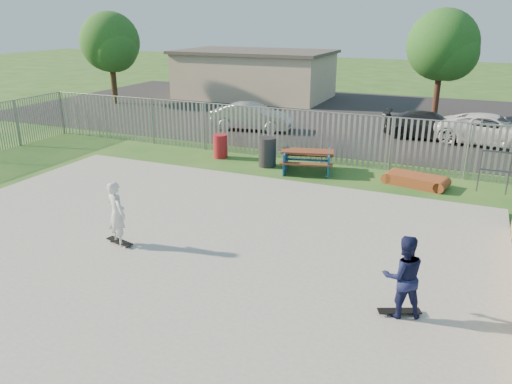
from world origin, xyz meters
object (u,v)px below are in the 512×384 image
at_px(funbox, 416,180).
at_px(tree_left, 110,42).
at_px(trash_bin_red, 220,146).
at_px(picnic_table, 307,161).
at_px(skater_white, 117,213).
at_px(car_dark, 429,125).
at_px(skater_navy, 403,276).
at_px(trash_bin_grey, 267,152).
at_px(tree_mid, 443,45).
at_px(car_white, 492,130).
at_px(car_silver, 252,117).

height_order(funbox, tree_left, tree_left).
relative_size(trash_bin_red, tree_left, 0.16).
height_order(picnic_table, skater_white, skater_white).
bearing_deg(funbox, trash_bin_red, -171.14).
relative_size(picnic_table, car_dark, 0.53).
xyz_separation_m(trash_bin_red, skater_navy, (8.37, -8.86, 0.48)).
distance_m(tree_left, skater_white, 22.56).
xyz_separation_m(trash_bin_grey, tree_mid, (4.98, 12.53, 3.39)).
distance_m(trash_bin_grey, skater_white, 8.14).
height_order(car_dark, skater_navy, skater_navy).
xyz_separation_m(trash_bin_grey, car_dark, (5.19, 7.17, 0.07)).
bearing_deg(car_white, funbox, 169.10).
bearing_deg(picnic_table, car_white, 34.21).
xyz_separation_m(car_white, tree_mid, (-2.86, 5.54, 3.26)).
relative_size(funbox, skater_white, 1.20).
xyz_separation_m(trash_bin_grey, car_white, (7.83, 6.99, 0.13)).
bearing_deg(car_silver, skater_white, -177.67).
bearing_deg(car_white, car_silver, 105.04).
xyz_separation_m(car_silver, skater_navy, (9.29, -14.03, 0.27)).
relative_size(trash_bin_red, tree_mid, 0.16).
bearing_deg(trash_bin_red, skater_white, -79.23).
xyz_separation_m(tree_left, skater_navy, (20.75, -17.83, -2.90)).
distance_m(funbox, car_silver, 10.29).
relative_size(trash_bin_grey, car_white, 0.23).
relative_size(car_white, skater_white, 2.98).
xyz_separation_m(trash_bin_grey, skater_white, (-0.58, -8.11, 0.40)).
bearing_deg(skater_white, tree_mid, -81.95).
xyz_separation_m(trash_bin_red, car_white, (10.03, 6.63, 0.21)).
height_order(trash_bin_red, skater_white, skater_white).
distance_m(picnic_table, tree_mid, 13.51).
bearing_deg(funbox, picnic_table, -168.18).
bearing_deg(skater_white, tree_left, -28.14).
distance_m(trash_bin_grey, car_silver, 6.35).
bearing_deg(skater_navy, trash_bin_grey, -78.19).
bearing_deg(car_dark, tree_mid, -0.19).
bearing_deg(skater_navy, tree_left, -64.87).
bearing_deg(skater_white, car_dark, -87.55).
bearing_deg(trash_bin_grey, funbox, -1.07).
bearing_deg(skater_white, car_silver, -56.36).
relative_size(picnic_table, trash_bin_grey, 2.00).
relative_size(tree_left, tree_mid, 0.98).
height_order(picnic_table, trash_bin_grey, trash_bin_grey).
height_order(car_white, tree_left, tree_left).
relative_size(trash_bin_grey, car_dark, 0.26).
relative_size(tree_mid, skater_white, 3.66).
relative_size(car_white, tree_left, 0.83).
distance_m(car_silver, skater_white, 13.88).
bearing_deg(skater_white, skater_navy, -160.13).
distance_m(car_silver, skater_navy, 16.83).
xyz_separation_m(car_dark, skater_navy, (0.99, -15.66, 0.32)).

